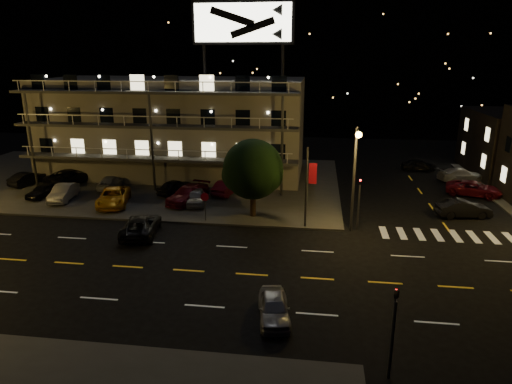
# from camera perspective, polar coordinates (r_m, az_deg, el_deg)

# --- Properties ---
(ground) EXTENTS (140.00, 140.00, 0.00)m
(ground) POSITION_cam_1_polar(r_m,az_deg,el_deg) (28.83, -4.52, -10.01)
(ground) COLOR black
(ground) RESTS_ON ground
(curb_nw) EXTENTS (44.00, 24.00, 0.15)m
(curb_nw) POSITION_cam_1_polar(r_m,az_deg,el_deg) (50.87, -15.34, 1.49)
(curb_nw) COLOR #3C3C3A
(curb_nw) RESTS_ON ground
(motel) EXTENTS (28.00, 13.80, 18.10)m
(motel) POSITION_cam_1_polar(r_m,az_deg,el_deg) (51.99, -9.98, 8.10)
(motel) COLOR gray
(motel) RESTS_ON ground
(hill_backdrop) EXTENTS (120.00, 25.00, 24.00)m
(hill_backdrop) POSITION_cam_1_polar(r_m,az_deg,el_deg) (94.63, 0.65, 15.93)
(hill_backdrop) COLOR black
(hill_backdrop) RESTS_ON ground
(streetlight_nc) EXTENTS (0.44, 1.92, 8.00)m
(streetlight_nc) POSITION_cam_1_polar(r_m,az_deg,el_deg) (34.14, 12.26, 2.82)
(streetlight_nc) COLOR #2D2D30
(streetlight_nc) RESTS_ON ground
(signal_nw) EXTENTS (0.20, 0.27, 4.60)m
(signal_nw) POSITION_cam_1_polar(r_m,az_deg,el_deg) (35.36, 12.77, -0.76)
(signal_nw) COLOR #2D2D30
(signal_nw) RESTS_ON ground
(signal_sw) EXTENTS (0.20, 0.27, 4.60)m
(signal_sw) POSITION_cam_1_polar(r_m,az_deg,el_deg) (19.90, 16.82, -15.54)
(signal_sw) COLOR #2D2D30
(signal_sw) RESTS_ON ground
(banner_north) EXTENTS (0.83, 0.16, 6.40)m
(banner_north) POSITION_cam_1_polar(r_m,az_deg,el_deg) (34.86, 6.45, 0.79)
(banner_north) COLOR #2D2D30
(banner_north) RESTS_ON ground
(stop_sign) EXTENTS (0.91, 0.11, 2.61)m
(stop_sign) POSITION_cam_1_polar(r_m,az_deg,el_deg) (36.56, -6.40, -1.26)
(stop_sign) COLOR #2D2D30
(stop_sign) RESTS_ON ground
(tree) EXTENTS (5.11, 4.92, 6.43)m
(tree) POSITION_cam_1_polar(r_m,az_deg,el_deg) (36.84, -0.45, 2.64)
(tree) COLOR black
(tree) RESTS_ON curb_nw
(lot_car_0) EXTENTS (2.08, 3.78, 1.22)m
(lot_car_0) POSITION_cam_1_polar(r_m,az_deg,el_deg) (47.20, -25.08, 0.17)
(lot_car_0) COLOR black
(lot_car_0) RESTS_ON curb_nw
(lot_car_1) EXTENTS (2.14, 4.50, 1.42)m
(lot_car_1) POSITION_cam_1_polar(r_m,az_deg,el_deg) (45.37, -22.94, -0.06)
(lot_car_1) COLOR #94959A
(lot_car_1) RESTS_ON curb_nw
(lot_car_2) EXTENTS (3.67, 5.71, 1.46)m
(lot_car_2) POSITION_cam_1_polar(r_m,az_deg,el_deg) (42.36, -17.40, -0.59)
(lot_car_2) COLOR orange
(lot_car_2) RESTS_ON curb_nw
(lot_car_3) EXTENTS (3.53, 5.51, 1.49)m
(lot_car_3) POSITION_cam_1_polar(r_m,az_deg,el_deg) (41.65, -8.51, -0.26)
(lot_car_3) COLOR #5C0D18
(lot_car_3) RESTS_ON curb_nw
(lot_car_4) EXTENTS (2.36, 4.21, 1.35)m
(lot_car_4) POSITION_cam_1_polar(r_m,az_deg,el_deg) (41.05, -7.53, -0.57)
(lot_car_4) COLOR #94959A
(lot_car_4) RESTS_ON curb_nw
(lot_car_5) EXTENTS (2.39, 4.23, 1.32)m
(lot_car_5) POSITION_cam_1_polar(r_m,az_deg,el_deg) (52.37, -26.60, 1.55)
(lot_car_5) COLOR black
(lot_car_5) RESTS_ON curb_nw
(lot_car_6) EXTENTS (4.41, 6.11, 1.54)m
(lot_car_6) POSITION_cam_1_polar(r_m,az_deg,el_deg) (50.86, -22.06, 1.83)
(lot_car_6) COLOR black
(lot_car_6) RESTS_ON curb_nw
(lot_car_7) EXTENTS (2.19, 4.55, 1.28)m
(lot_car_7) POSITION_cam_1_polar(r_m,az_deg,el_deg) (47.62, -17.68, 1.15)
(lot_car_7) COLOR #94959A
(lot_car_7) RESTS_ON curb_nw
(lot_car_8) EXTENTS (3.00, 4.40, 1.39)m
(lot_car_8) POSITION_cam_1_polar(r_m,az_deg,el_deg) (44.41, -10.08, 0.67)
(lot_car_8) COLOR black
(lot_car_8) RESTS_ON curb_nw
(lot_car_9) EXTENTS (2.44, 4.41, 1.38)m
(lot_car_9) POSITION_cam_1_polar(r_m,az_deg,el_deg) (43.68, -3.63, 0.62)
(lot_car_9) COLOR #5C0D18
(lot_car_9) RESTS_ON curb_nw
(side_car_0) EXTENTS (4.58, 2.17, 1.45)m
(side_car_0) POSITION_cam_1_polar(r_m,az_deg,el_deg) (41.57, 24.50, -1.91)
(side_car_0) COLOR black
(side_car_0) RESTS_ON ground
(side_car_1) EXTENTS (5.49, 3.85, 1.39)m
(side_car_1) POSITION_cam_1_polar(r_m,az_deg,el_deg) (48.34, 25.58, 0.39)
(side_car_1) COLOR #5C0D18
(side_car_1) RESTS_ON ground
(side_car_2) EXTENTS (5.28, 3.18, 1.43)m
(side_car_2) POSITION_cam_1_polar(r_m,az_deg,el_deg) (53.18, 24.27, 1.96)
(side_car_2) COLOR #94959A
(side_car_2) RESTS_ON ground
(side_car_3) EXTENTS (3.83, 1.60, 1.29)m
(side_car_3) POSITION_cam_1_polar(r_m,az_deg,el_deg) (56.42, 19.65, 3.18)
(side_car_3) COLOR black
(side_car_3) RESTS_ON ground
(road_car_east) EXTENTS (2.12, 3.99, 1.29)m
(road_car_east) POSITION_cam_1_polar(r_m,az_deg,el_deg) (23.94, 2.26, -14.21)
(road_car_east) COLOR #94959A
(road_car_east) RESTS_ON ground
(road_car_west) EXTENTS (3.16, 5.48, 1.44)m
(road_car_west) POSITION_cam_1_polar(r_m,az_deg,el_deg) (35.28, -14.17, -4.07)
(road_car_west) COLOR black
(road_car_west) RESTS_ON ground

